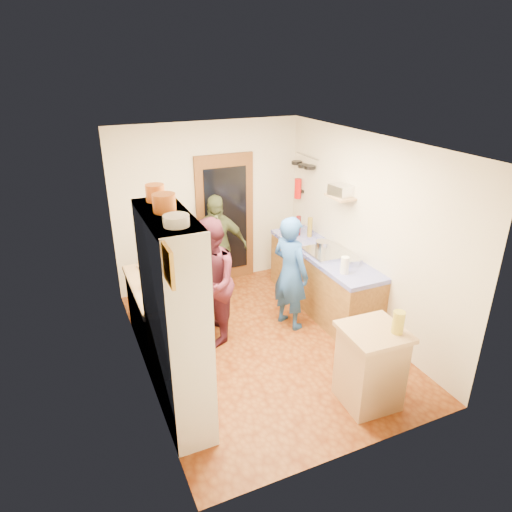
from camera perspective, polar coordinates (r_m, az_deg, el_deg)
floor at (r=6.11m, az=0.76°, el=-10.82°), size 3.00×4.00×0.02m
ceiling at (r=5.11m, az=0.92°, el=14.18°), size 3.00×4.00×0.02m
wall_back at (r=7.24m, az=-5.88°, el=6.25°), size 3.00×0.02×2.60m
wall_front at (r=3.96m, az=13.29°, el=-9.94°), size 3.00×0.02×2.60m
wall_left at (r=5.09m, az=-14.80°, el=-2.18°), size 0.02×4.00×2.60m
wall_right at (r=6.22m, az=13.58°, el=2.75°), size 0.02×4.00×2.60m
door_frame at (r=7.36m, az=-3.85°, el=4.56°), size 0.95×0.06×2.10m
door_glass at (r=7.33m, az=-3.76°, el=4.48°), size 0.70×0.02×1.70m
hutch_body at (r=4.52m, az=-10.07°, el=-8.09°), size 0.40×1.20×2.20m
hutch_top_shelf at (r=4.07m, az=-11.14°, el=4.99°), size 0.40×1.14×0.04m
plate_stack at (r=3.72m, az=-9.94°, el=4.39°), size 0.21×0.21×0.09m
orange_pot_a at (r=4.08m, az=-11.41°, el=6.53°), size 0.20×0.20×0.16m
orange_pot_b at (r=4.42m, az=-12.50°, el=7.72°), size 0.18×0.18×0.16m
left_counter_base at (r=5.94m, az=-11.76°, el=-7.55°), size 0.60×1.40×0.85m
left_counter_top at (r=5.72m, az=-12.13°, el=-3.69°), size 0.64×1.44×0.05m
toaster at (r=5.29m, az=-10.63°, el=-4.57°), size 0.24×0.17×0.17m
kettle at (r=5.59m, az=-12.56°, el=-3.06°), size 0.20×0.20×0.18m
orange_bowl at (r=5.88m, az=-11.88°, el=-2.10°), size 0.23×0.23×0.09m
chopping_board at (r=6.18m, az=-13.09°, el=-1.24°), size 0.34×0.27×0.02m
right_counter_base at (r=6.78m, az=8.26°, el=-3.17°), size 0.60×2.20×0.84m
right_counter_top at (r=6.59m, az=8.49°, el=0.33°), size 0.62×2.22×0.06m
hob at (r=6.51m, az=8.87°, el=0.48°), size 0.55×0.58×0.04m
pot_on_hob at (r=6.48m, az=8.38°, el=1.26°), size 0.22×0.22×0.14m
bottle_a at (r=6.96m, az=4.79°, el=3.25°), size 0.07×0.07×0.27m
bottle_b at (r=7.10m, az=5.31°, el=3.80°), size 0.08×0.08×0.31m
bottle_c at (r=7.05m, az=6.75°, el=3.60°), size 0.08×0.08×0.30m
paper_towel at (r=5.91m, az=11.03°, el=-1.16°), size 0.13×0.13×0.23m
mixing_bowl at (r=6.22m, az=11.84°, el=-0.63°), size 0.30×0.30×0.09m
island_base at (r=5.10m, az=14.05°, el=-13.48°), size 0.58×0.58×0.86m
island_top at (r=4.85m, az=14.59°, el=-9.18°), size 0.65×0.65×0.05m
cutting_board at (r=4.85m, az=13.77°, el=-8.92°), size 0.36×0.30×0.02m
oil_jar at (r=4.79m, az=17.36°, el=-7.91°), size 0.13×0.13×0.24m
pan_rail at (r=7.21m, az=6.46°, el=12.30°), size 0.02×0.65×0.02m
pan_hang_a at (r=7.06m, az=6.71°, el=10.97°), size 0.18×0.18×0.05m
pan_hang_b at (r=7.23m, az=5.89°, el=11.15°), size 0.16×0.16×0.05m
pan_hang_c at (r=7.40m, az=5.12°, el=11.54°), size 0.17×0.17×0.05m
wall_shelf at (r=6.36m, az=10.48°, el=7.29°), size 0.26×0.42×0.03m
radio at (r=6.34m, az=10.54°, el=8.07°), size 0.26×0.33×0.15m
ext_bracket at (r=7.50m, az=5.65°, el=8.07°), size 0.06×0.10×0.04m
fire_extinguisher at (r=7.46m, az=5.26°, el=8.39°), size 0.11×0.11×0.32m
picture_frame at (r=3.39m, az=-10.90°, el=-1.18°), size 0.03×0.25×0.30m
person_hob at (r=6.13m, az=4.67°, el=-2.11°), size 0.55×0.67×1.59m
person_left at (r=5.82m, az=-5.52°, el=-3.14°), size 0.80×0.93×1.68m
person_back at (r=6.87m, az=-4.97°, el=1.05°), size 1.03×0.63×1.64m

